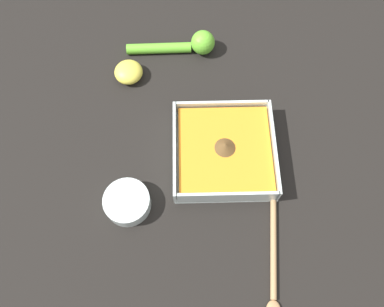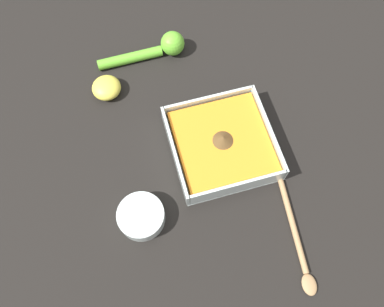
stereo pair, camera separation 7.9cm
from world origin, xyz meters
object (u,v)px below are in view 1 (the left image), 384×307
lemon_squeezer (188,44)px  square_dish (223,151)px  spice_bowl (127,202)px  lemon_half (129,72)px  wooden_spoon (273,264)px

lemon_squeezer → square_dish: bearing=-77.0°
square_dish → lemon_squeezer: bearing=-166.0°
square_dish → spice_bowl: size_ratio=2.27×
spice_bowl → square_dish: bearing=118.0°
square_dish → lemon_half: square_dish is taller
spice_bowl → lemon_squeezer: lemon_squeezer is taller
square_dish → wooden_spoon: 0.25m
spice_bowl → lemon_squeezer: 0.41m
lemon_squeezer → lemon_half: size_ratio=3.22×
lemon_half → wooden_spoon: size_ratio=0.28×
spice_bowl → wooden_spoon: bearing=66.4°
square_dish → lemon_squeezer: size_ratio=0.99×
lemon_squeezer → wooden_spoon: lemon_squeezer is taller
spice_bowl → wooden_spoon: 0.31m
square_dish → lemon_half: (-0.21, -0.21, -0.00)m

